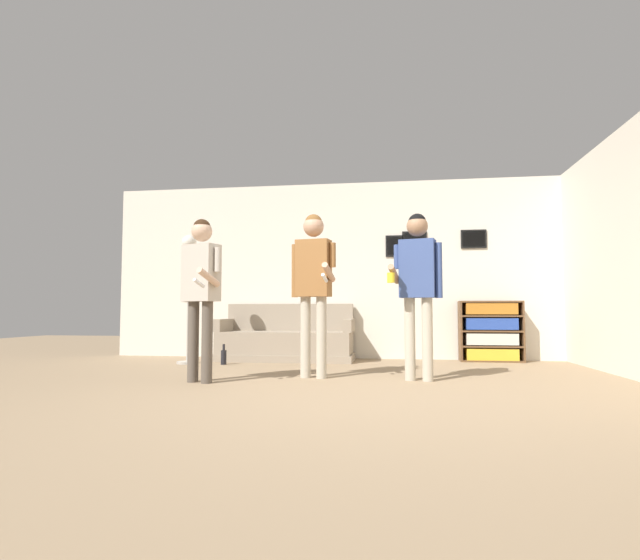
% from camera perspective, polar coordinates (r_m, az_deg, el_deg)
% --- Properties ---
extents(ground_plane, '(20.00, 20.00, 0.00)m').
position_cam_1_polar(ground_plane, '(3.92, 2.92, -13.99)').
color(ground_plane, '#937A5B').
extents(wall_back, '(8.05, 0.08, 2.70)m').
position_cam_1_polar(wall_back, '(7.67, 5.49, 1.20)').
color(wall_back, silver).
rests_on(wall_back, ground_plane).
extents(wall_right, '(0.06, 6.16, 2.70)m').
position_cam_1_polar(wall_right, '(6.28, 31.58, 2.79)').
color(wall_right, silver).
rests_on(wall_right, ground_plane).
extents(couch, '(1.98, 0.80, 0.83)m').
position_cam_1_polar(couch, '(7.38, -3.88, -6.96)').
color(couch, gray).
rests_on(couch, ground_plane).
extents(bookshelf, '(0.87, 0.30, 0.86)m').
position_cam_1_polar(bookshelf, '(7.55, 18.92, -5.57)').
color(bookshelf, brown).
rests_on(bookshelf, ground_plane).
extents(floor_lamp, '(0.28, 0.28, 1.77)m').
position_cam_1_polar(floor_lamp, '(7.11, -14.78, 0.71)').
color(floor_lamp, '#ADA89E').
rests_on(floor_lamp, ground_plane).
extents(person_player_foreground_left, '(0.47, 0.56, 1.65)m').
position_cam_1_polar(person_player_foreground_left, '(5.17, -13.46, -0.18)').
color(person_player_foreground_left, brown).
rests_on(person_player_foreground_left, ground_plane).
extents(person_player_foreground_center, '(0.49, 0.52, 1.76)m').
position_cam_1_polar(person_player_foreground_center, '(5.38, -0.76, 0.52)').
color(person_player_foreground_center, '#B7AD99').
rests_on(person_player_foreground_center, ground_plane).
extents(person_watcher_holding_cup, '(0.56, 0.40, 1.73)m').
position_cam_1_polar(person_watcher_holding_cup, '(5.25, 11.10, 0.38)').
color(person_watcher_holding_cup, '#B7AD99').
rests_on(person_watcher_holding_cup, ground_plane).
extents(bottle_on_floor, '(0.08, 0.08, 0.27)m').
position_cam_1_polar(bottle_on_floor, '(6.88, -10.95, -8.59)').
color(bottle_on_floor, black).
rests_on(bottle_on_floor, ground_plane).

